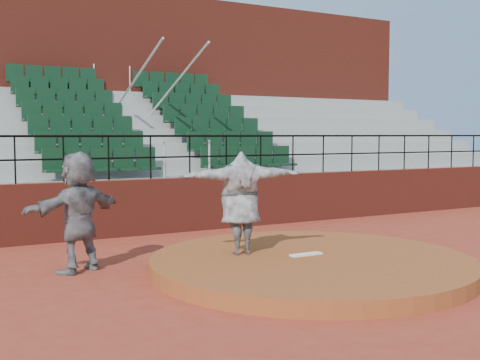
# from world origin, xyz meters

# --- Properties ---
(ground) EXTENTS (90.00, 90.00, 0.00)m
(ground) POSITION_xyz_m (0.00, 0.00, 0.00)
(ground) COLOR maroon
(ground) RESTS_ON ground
(pitchers_mound) EXTENTS (5.50, 5.50, 0.25)m
(pitchers_mound) POSITION_xyz_m (0.00, 0.00, 0.12)
(pitchers_mound) COLOR brown
(pitchers_mound) RESTS_ON ground
(pitching_rubber) EXTENTS (0.60, 0.15, 0.03)m
(pitching_rubber) POSITION_xyz_m (0.00, 0.15, 0.27)
(pitching_rubber) COLOR white
(pitching_rubber) RESTS_ON pitchers_mound
(boundary_wall) EXTENTS (24.00, 0.30, 1.30)m
(boundary_wall) POSITION_xyz_m (0.00, 5.00, 0.65)
(boundary_wall) COLOR maroon
(boundary_wall) RESTS_ON ground
(wall_railing) EXTENTS (24.04, 0.05, 1.03)m
(wall_railing) POSITION_xyz_m (0.00, 5.00, 2.03)
(wall_railing) COLOR black
(wall_railing) RESTS_ON boundary_wall
(seating_deck) EXTENTS (24.00, 5.97, 4.63)m
(seating_deck) POSITION_xyz_m (0.00, 8.65, 1.43)
(seating_deck) COLOR gray
(seating_deck) RESTS_ON ground
(press_box_facade) EXTENTS (24.00, 3.00, 7.10)m
(press_box_facade) POSITION_xyz_m (0.00, 12.60, 3.55)
(press_box_facade) COLOR maroon
(press_box_facade) RESTS_ON ground
(pitcher) EXTENTS (2.28, 1.00, 1.79)m
(pitcher) POSITION_xyz_m (-0.93, 0.81, 1.15)
(pitcher) COLOR black
(pitcher) RESTS_ON pitchers_mound
(fielder) EXTENTS (1.99, 1.34, 2.05)m
(fielder) POSITION_xyz_m (-3.47, 1.91, 1.03)
(fielder) COLOR black
(fielder) RESTS_ON ground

